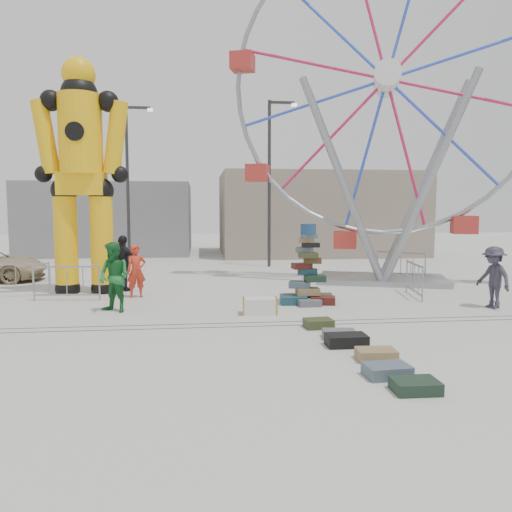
{
  "coord_description": "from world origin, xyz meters",
  "views": [
    {
      "loc": [
        -0.37,
        -11.16,
        2.84
      ],
      "look_at": [
        1.15,
        2.32,
        1.55
      ],
      "focal_mm": 35.0,
      "sensor_mm": 36.0,
      "label": 1
    }
  ],
  "objects": [
    {
      "name": "ground",
      "position": [
        0.0,
        0.0,
        0.0
      ],
      "size": [
        90.0,
        90.0,
        0.0
      ],
      "primitive_type": "plane",
      "color": "#9E9E99",
      "rests_on": "ground"
    },
    {
      "name": "track_line_near",
      "position": [
        0.0,
        0.6,
        0.0
      ],
      "size": [
        40.0,
        0.04,
        0.01
      ],
      "primitive_type": "cube",
      "color": "#47443F",
      "rests_on": "ground"
    },
    {
      "name": "track_line_far",
      "position": [
        0.0,
        1.0,
        0.0
      ],
      "size": [
        40.0,
        0.04,
        0.01
      ],
      "primitive_type": "cube",
      "color": "#47443F",
      "rests_on": "ground"
    },
    {
      "name": "building_right",
      "position": [
        7.0,
        20.0,
        2.5
      ],
      "size": [
        12.0,
        8.0,
        5.0
      ],
      "primitive_type": "cube",
      "color": "gray",
      "rests_on": "ground"
    },
    {
      "name": "building_left",
      "position": [
        -6.0,
        22.0,
        2.2
      ],
      "size": [
        10.0,
        8.0,
        4.4
      ],
      "primitive_type": "cube",
      "color": "gray",
      "rests_on": "ground"
    },
    {
      "name": "lamp_post_right",
      "position": [
        3.09,
        13.0,
        4.48
      ],
      "size": [
        1.41,
        0.25,
        8.0
      ],
      "color": "#2D2D30",
      "rests_on": "ground"
    },
    {
      "name": "lamp_post_left",
      "position": [
        -3.91,
        15.0,
        4.48
      ],
      "size": [
        1.41,
        0.25,
        8.0
      ],
      "color": "#2D2D30",
      "rests_on": "ground"
    },
    {
      "name": "suitcase_tower",
      "position": [
        2.83,
        3.42,
        0.67
      ],
      "size": [
        1.71,
        1.49,
        2.39
      ],
      "rotation": [
        0.0,
        0.0,
        -0.1
      ],
      "color": "#1B4751",
      "rests_on": "ground"
    },
    {
      "name": "crash_test_dummy",
      "position": [
        -4.23,
        6.03,
        4.2
      ],
      "size": [
        3.15,
        1.4,
        7.97
      ],
      "rotation": [
        0.0,
        0.0,
        -0.04
      ],
      "color": "black",
      "rests_on": "ground"
    },
    {
      "name": "ferris_wheel",
      "position": [
        6.67,
        7.41,
        6.69
      ],
      "size": [
        11.16,
        4.25,
        13.58
      ],
      "rotation": [
        0.0,
        0.0,
        -0.32
      ],
      "color": "gray",
      "rests_on": "ground"
    },
    {
      "name": "steamer_trunk",
      "position": [
        1.22,
        2.02,
        0.22
      ],
      "size": [
        0.97,
        0.61,
        0.43
      ],
      "primitive_type": "cube",
      "rotation": [
        0.0,
        0.0,
        -0.09
      ],
      "color": "silver",
      "rests_on": "ground"
    },
    {
      "name": "row_case_0",
      "position": [
        2.42,
        0.29,
        0.11
      ],
      "size": [
        0.7,
        0.55,
        0.22
      ],
      "primitive_type": "cube",
      "rotation": [
        0.0,
        0.0,
        0.09
      ],
      "color": "#394120",
      "rests_on": "ground"
    },
    {
      "name": "row_case_1",
      "position": [
        2.64,
        -0.71,
        0.09
      ],
      "size": [
        0.75,
        0.56,
        0.18
      ],
      "primitive_type": "cube",
      "rotation": [
        0.0,
        0.0,
        -0.11
      ],
      "color": "slate",
      "rests_on": "ground"
    },
    {
      "name": "row_case_2",
      "position": [
        2.62,
        -1.34,
        0.13
      ],
      "size": [
        0.85,
        0.51,
        0.25
      ],
      "primitive_type": "cube",
      "rotation": [
        0.0,
        0.0,
        0.01
      ],
      "color": "black",
      "rests_on": "ground"
    },
    {
      "name": "row_case_3",
      "position": [
        2.9,
        -2.34,
        0.11
      ],
      "size": [
        0.75,
        0.53,
        0.21
      ],
      "primitive_type": "cube",
      "rotation": [
        0.0,
        0.0,
        -0.06
      ],
      "color": "#95784C",
      "rests_on": "ground"
    },
    {
      "name": "row_case_4",
      "position": [
        2.75,
        -3.26,
        0.11
      ],
      "size": [
        0.79,
        0.57,
        0.22
      ],
      "primitive_type": "cube",
      "rotation": [
        0.0,
        0.0,
        0.07
      ],
      "color": "#4C5F6C",
      "rests_on": "ground"
    },
    {
      "name": "row_case_5",
      "position": [
        2.93,
        -3.98,
        0.1
      ],
      "size": [
        0.72,
        0.53,
        0.2
      ],
      "primitive_type": "cube",
      "rotation": [
        0.0,
        0.0,
        -0.02
      ],
      "color": "#1B3122",
      "rests_on": "ground"
    },
    {
      "name": "barricade_dummy_b",
      "position": [
        -6.28,
        5.51,
        0.55
      ],
      "size": [
        1.99,
        0.4,
        1.1
      ],
      "primitive_type": null,
      "rotation": [
        0.0,
        0.0,
        0.15
      ],
      "color": "gray",
      "rests_on": "ground"
    },
    {
      "name": "barricade_dummy_c",
      "position": [
        -4.48,
        4.64,
        0.55
      ],
      "size": [
        2.0,
        0.24,
        1.1
      ],
      "primitive_type": null,
      "rotation": [
        0.0,
        0.0,
        -0.07
      ],
      "color": "gray",
      "rests_on": "ground"
    },
    {
      "name": "barricade_wheel_front",
      "position": [
        6.52,
        4.17,
        0.55
      ],
      "size": [
        0.45,
        1.99,
        1.1
      ],
      "primitive_type": null,
      "rotation": [
        0.0,
        0.0,
        1.4
      ],
      "color": "gray",
      "rests_on": "ground"
    },
    {
      "name": "barricade_wheel_back",
      "position": [
        7.77,
        8.27,
        0.55
      ],
      "size": [
        1.54,
        1.43,
        1.1
      ],
      "primitive_type": null,
      "rotation": [
        0.0,
        0.0,
        -0.74
      ],
      "color": "gray",
      "rests_on": "ground"
    },
    {
      "name": "pedestrian_red",
      "position": [
        -2.4,
        4.98,
        0.84
      ],
      "size": [
        0.71,
        0.58,
        1.69
      ],
      "primitive_type": "imported",
      "rotation": [
        0.0,
        0.0,
        0.32
      ],
      "color": "red",
      "rests_on": "ground"
    },
    {
      "name": "pedestrian_green",
      "position": [
        -2.72,
        2.73,
        0.96
      ],
      "size": [
        1.19,
        1.14,
        1.93
      ],
      "primitive_type": "imported",
      "rotation": [
        0.0,
        0.0,
        -0.61
      ],
      "color": "#1A6A2C",
      "rests_on": "ground"
    },
    {
      "name": "pedestrian_black",
      "position": [
        -3.0,
        6.27,
        0.96
      ],
      "size": [
        1.21,
        0.98,
        1.93
      ],
      "primitive_type": "imported",
      "rotation": [
        0.0,
        0.0,
        2.61
      ],
      "color": "black",
      "rests_on": "ground"
    },
    {
      "name": "pedestrian_grey",
      "position": [
        7.95,
        2.1,
        0.88
      ],
      "size": [
        0.91,
        1.27,
        1.77
      ],
      "primitive_type": "imported",
      "rotation": [
        0.0,
        0.0,
        -1.33
      ],
      "color": "#2C2A38",
      "rests_on": "ground"
    }
  ]
}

